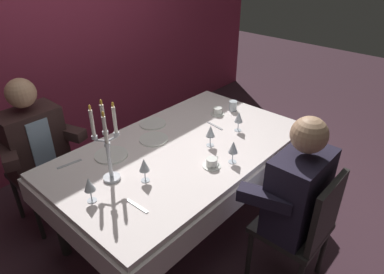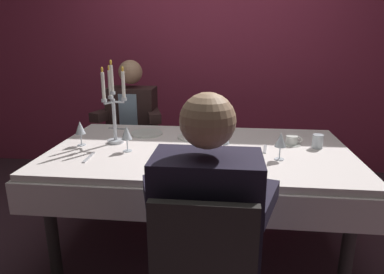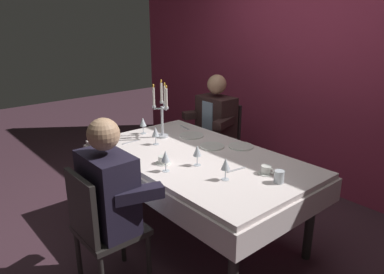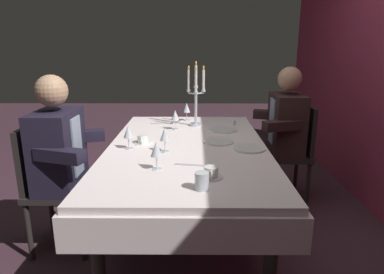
{
  "view_description": "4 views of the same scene",
  "coord_description": "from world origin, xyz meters",
  "px_view_note": "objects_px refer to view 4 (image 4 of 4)",
  "views": [
    {
      "loc": [
        -1.56,
        -1.5,
        2.07
      ],
      "look_at": [
        0.07,
        -0.04,
        0.81
      ],
      "focal_mm": 32.27,
      "sensor_mm": 36.0,
      "label": 1
    },
    {
      "loc": [
        0.17,
        -2.09,
        1.43
      ],
      "look_at": [
        -0.05,
        0.02,
        0.81
      ],
      "focal_mm": 31.89,
      "sensor_mm": 36.0,
      "label": 2
    },
    {
      "loc": [
        2.11,
        -1.87,
        1.85
      ],
      "look_at": [
        -0.1,
        0.02,
        0.87
      ],
      "focal_mm": 34.1,
      "sensor_mm": 36.0,
      "label": 3
    },
    {
      "loc": [
        2.29,
        0.05,
        1.43
      ],
      "look_at": [
        0.04,
        0.03,
        0.81
      ],
      "focal_mm": 31.75,
      "sensor_mm": 36.0,
      "label": 4
    }
  ],
  "objects_px": {
    "dinner_plate_0": "(219,141)",
    "dinner_plate_2": "(249,148)",
    "wine_glass_0": "(175,116)",
    "seated_diner_1": "(57,149)",
    "wine_glass_1": "(187,108)",
    "coffee_cup_1": "(143,139)",
    "wine_glass_4": "(156,150)",
    "coffee_cup_0": "(211,173)",
    "water_tumbler_0": "(202,181)",
    "wine_glass_2": "(128,132)",
    "seated_diner_0": "(287,123)",
    "candelabra": "(196,98)",
    "wine_glass_3": "(165,135)",
    "dinner_plate_1": "(223,130)",
    "dining_table": "(187,161)"
  },
  "relations": [
    {
      "from": "wine_glass_0",
      "to": "seated_diner_1",
      "type": "distance_m",
      "value": 0.96
    },
    {
      "from": "dinner_plate_0",
      "to": "coffee_cup_0",
      "type": "distance_m",
      "value": 0.68
    },
    {
      "from": "dinner_plate_0",
      "to": "wine_glass_4",
      "type": "xyz_separation_m",
      "value": [
        0.55,
        -0.39,
        0.11
      ]
    },
    {
      "from": "dinner_plate_2",
      "to": "wine_glass_2",
      "type": "bearing_deg",
      "value": -90.63
    },
    {
      "from": "wine_glass_2",
      "to": "seated_diner_1",
      "type": "distance_m",
      "value": 0.51
    },
    {
      "from": "wine_glass_0",
      "to": "wine_glass_2",
      "type": "relative_size",
      "value": 1.0
    },
    {
      "from": "dinner_plate_0",
      "to": "dinner_plate_2",
      "type": "height_order",
      "value": "same"
    },
    {
      "from": "coffee_cup_0",
      "to": "wine_glass_3",
      "type": "bearing_deg",
      "value": -147.66
    },
    {
      "from": "wine_glass_1",
      "to": "seated_diner_0",
      "type": "bearing_deg",
      "value": 84.06
    },
    {
      "from": "coffee_cup_1",
      "to": "water_tumbler_0",
      "type": "bearing_deg",
      "value": 27.03
    },
    {
      "from": "candelabra",
      "to": "dinner_plate_1",
      "type": "height_order",
      "value": "candelabra"
    },
    {
      "from": "dining_table",
      "to": "seated_diner_1",
      "type": "xyz_separation_m",
      "value": [
        0.1,
        -0.89,
        0.11
      ]
    },
    {
      "from": "wine_glass_0",
      "to": "water_tumbler_0",
      "type": "xyz_separation_m",
      "value": [
        1.2,
        0.19,
        -0.07
      ]
    },
    {
      "from": "dinner_plate_1",
      "to": "candelabra",
      "type": "bearing_deg",
      "value": -125.62
    },
    {
      "from": "wine_glass_0",
      "to": "coffee_cup_0",
      "type": "height_order",
      "value": "wine_glass_0"
    },
    {
      "from": "wine_glass_2",
      "to": "dinner_plate_0",
      "type": "bearing_deg",
      "value": 104.14
    },
    {
      "from": "dinner_plate_1",
      "to": "seated_diner_0",
      "type": "distance_m",
      "value": 0.66
    },
    {
      "from": "dinner_plate_0",
      "to": "dinner_plate_2",
      "type": "distance_m",
      "value": 0.26
    },
    {
      "from": "dinner_plate_0",
      "to": "coffee_cup_1",
      "type": "relative_size",
      "value": 1.65
    },
    {
      "from": "candelabra",
      "to": "coffee_cup_0",
      "type": "height_order",
      "value": "candelabra"
    },
    {
      "from": "wine_glass_0",
      "to": "wine_glass_4",
      "type": "bearing_deg",
      "value": -3.4
    },
    {
      "from": "wine_glass_4",
      "to": "seated_diner_0",
      "type": "height_order",
      "value": "seated_diner_0"
    },
    {
      "from": "dinner_plate_1",
      "to": "wine_glass_4",
      "type": "distance_m",
      "value": 1.01
    },
    {
      "from": "candelabra",
      "to": "wine_glass_4",
      "type": "bearing_deg",
      "value": -11.99
    },
    {
      "from": "seated_diner_1",
      "to": "wine_glass_1",
      "type": "bearing_deg",
      "value": 135.65
    },
    {
      "from": "dinner_plate_2",
      "to": "seated_diner_0",
      "type": "relative_size",
      "value": 0.18
    },
    {
      "from": "seated_diner_0",
      "to": "wine_glass_3",
      "type": "bearing_deg",
      "value": -50.55
    },
    {
      "from": "seated_diner_0",
      "to": "dinner_plate_1",
      "type": "bearing_deg",
      "value": -65.53
    },
    {
      "from": "dinner_plate_2",
      "to": "wine_glass_1",
      "type": "height_order",
      "value": "wine_glass_1"
    },
    {
      "from": "water_tumbler_0",
      "to": "candelabra",
      "type": "bearing_deg",
      "value": -178.94
    },
    {
      "from": "seated_diner_0",
      "to": "dining_table",
      "type": "bearing_deg",
      "value": -52.0
    },
    {
      "from": "wine_glass_0",
      "to": "wine_glass_4",
      "type": "relative_size",
      "value": 1.0
    },
    {
      "from": "wine_glass_0",
      "to": "seated_diner_0",
      "type": "relative_size",
      "value": 0.13
    },
    {
      "from": "water_tumbler_0",
      "to": "dinner_plate_2",
      "type": "bearing_deg",
      "value": 152.98
    },
    {
      "from": "dinner_plate_2",
      "to": "coffee_cup_1",
      "type": "bearing_deg",
      "value": -100.78
    },
    {
      "from": "wine_glass_0",
      "to": "wine_glass_2",
      "type": "bearing_deg",
      "value": -28.1
    },
    {
      "from": "dinner_plate_0",
      "to": "dinner_plate_1",
      "type": "xyz_separation_m",
      "value": [
        -0.35,
        0.06,
        0.0
      ]
    },
    {
      "from": "seated_diner_0",
      "to": "candelabra",
      "type": "bearing_deg",
      "value": -82.34
    },
    {
      "from": "wine_glass_1",
      "to": "seated_diner_0",
      "type": "relative_size",
      "value": 0.13
    },
    {
      "from": "coffee_cup_0",
      "to": "seated_diner_1",
      "type": "xyz_separation_m",
      "value": [
        -0.5,
        -1.03,
        -0.03
      ]
    },
    {
      "from": "water_tumbler_0",
      "to": "coffee_cup_0",
      "type": "distance_m",
      "value": 0.16
    },
    {
      "from": "wine_glass_3",
      "to": "coffee_cup_0",
      "type": "distance_m",
      "value": 0.54
    },
    {
      "from": "water_tumbler_0",
      "to": "wine_glass_4",
      "type": "bearing_deg",
      "value": -137.74
    },
    {
      "from": "coffee_cup_0",
      "to": "wine_glass_4",
      "type": "bearing_deg",
      "value": -111.99
    },
    {
      "from": "coffee_cup_0",
      "to": "dinner_plate_2",
      "type": "bearing_deg",
      "value": 150.85
    },
    {
      "from": "wine_glass_1",
      "to": "water_tumbler_0",
      "type": "height_order",
      "value": "wine_glass_1"
    },
    {
      "from": "candelabra",
      "to": "wine_glass_3",
      "type": "height_order",
      "value": "candelabra"
    },
    {
      "from": "seated_diner_1",
      "to": "wine_glass_3",
      "type": "bearing_deg",
      "value": 85.54
    },
    {
      "from": "wine_glass_2",
      "to": "seated_diner_0",
      "type": "height_order",
      "value": "seated_diner_0"
    },
    {
      "from": "wine_glass_2",
      "to": "coffee_cup_1",
      "type": "bearing_deg",
      "value": 151.06
    }
  ]
}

